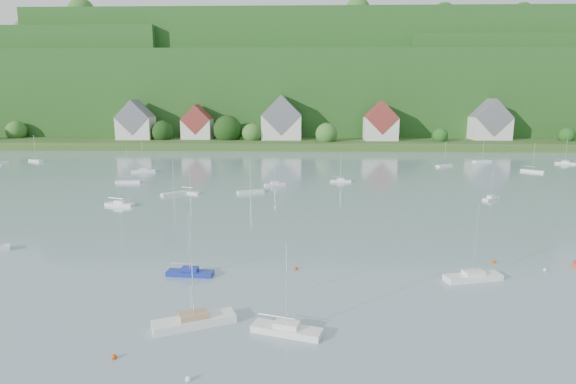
{
  "coord_description": "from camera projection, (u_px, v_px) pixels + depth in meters",
  "views": [
    {
      "loc": [
        13.99,
        -11.36,
        21.74
      ],
      "look_at": [
        11.22,
        75.0,
        4.0
      ],
      "focal_mm": 30.23,
      "sensor_mm": 36.0,
      "label": 1
    }
  ],
  "objects": [
    {
      "name": "mooring_buoy_2",
      "position": [
        493.0,
        263.0,
        63.07
      ],
      "size": [
        0.5,
        0.5,
        0.5
      ],
      "primitive_type": "sphere",
      "color": "#DD4305",
      "rests_on": "ground"
    },
    {
      "name": "village_building_0",
      "position": [
        136.0,
        123.0,
        198.83
      ],
      "size": [
        14.0,
        10.4,
        16.0
      ],
      "color": "silver",
      "rests_on": "far_shore_strip"
    },
    {
      "name": "far_shore_strip",
      "position": [
        272.0,
        140.0,
        211.44
      ],
      "size": [
        600.0,
        60.0,
        3.0
      ],
      "primitive_type": "cube",
      "color": "#274C1C",
      "rests_on": "ground"
    },
    {
      "name": "mooring_buoy_4",
      "position": [
        545.0,
        271.0,
        60.32
      ],
      "size": [
        0.41,
        0.41,
        0.41
      ],
      "primitive_type": "sphere",
      "color": "white",
      "rests_on": "ground"
    },
    {
      "name": "near_sailboat_1",
      "position": [
        190.0,
        272.0,
        58.67
      ],
      "size": [
        5.75,
        2.04,
        7.61
      ],
      "rotation": [
        0.0,
        0.0,
        -0.08
      ],
      "color": "navy",
      "rests_on": "ground"
    },
    {
      "name": "village_building_4",
      "position": [
        490.0,
        123.0,
        197.2
      ],
      "size": [
        15.0,
        10.4,
        16.5
      ],
      "color": "silver",
      "rests_on": "far_shore_strip"
    },
    {
      "name": "near_sailboat_4",
      "position": [
        287.0,
        329.0,
        44.47
      ],
      "size": [
        6.77,
        3.66,
        8.81
      ],
      "rotation": [
        0.0,
        0.0,
        -0.3
      ],
      "color": "white",
      "rests_on": "ground"
    },
    {
      "name": "far_sailboat_cluster",
      "position": [
        285.0,
        174.0,
        128.98
      ],
      "size": [
        181.53,
        66.52,
        8.71
      ],
      "color": "white",
      "rests_on": "ground"
    },
    {
      "name": "mooring_buoy_1",
      "position": [
        188.0,
        381.0,
        37.28
      ],
      "size": [
        0.49,
        0.49,
        0.49
      ],
      "primitive_type": "sphere",
      "color": "white",
      "rests_on": "ground"
    },
    {
      "name": "mooring_buoy_3",
      "position": [
        296.0,
        269.0,
        60.75
      ],
      "size": [
        0.5,
        0.5,
        0.5
      ],
      "primitive_type": "sphere",
      "color": "#DD4305",
      "rests_on": "ground"
    },
    {
      "name": "village_building_2",
      "position": [
        282.0,
        121.0,
        197.77
      ],
      "size": [
        16.0,
        11.44,
        18.0
      ],
      "color": "silver",
      "rests_on": "far_shore_strip"
    },
    {
      "name": "village_building_1",
      "position": [
        197.0,
        125.0,
        200.16
      ],
      "size": [
        12.0,
        9.36,
        14.0
      ],
      "color": "silver",
      "rests_on": "far_shore_strip"
    },
    {
      "name": "mooring_buoy_0",
      "position": [
        114.0,
        358.0,
        40.38
      ],
      "size": [
        0.48,
        0.48,
        0.48
      ],
      "primitive_type": "sphere",
      "color": "#DD4305",
      "rests_on": "ground"
    },
    {
      "name": "forested_ridge",
      "position": [
        280.0,
        91.0,
        274.26
      ],
      "size": [
        620.0,
        181.22,
        69.89
      ],
      "color": "#144014",
      "rests_on": "ground"
    },
    {
      "name": "near_sailboat_3",
      "position": [
        473.0,
        276.0,
        57.15
      ],
      "size": [
        7.14,
        3.54,
        9.29
      ],
      "rotation": [
        0.0,
        0.0,
        0.24
      ],
      "color": "white",
      "rests_on": "ground"
    },
    {
      "name": "village_building_3",
      "position": [
        381.0,
        124.0,
        194.73
      ],
      "size": [
        13.0,
        10.4,
        15.5
      ],
      "color": "silver",
      "rests_on": "far_shore_strip"
    },
    {
      "name": "near_sailboat_2",
      "position": [
        194.0,
        320.0,
        46.03
      ],
      "size": [
        7.97,
        5.21,
        10.48
      ],
      "rotation": [
        0.0,
        0.0,
        0.43
      ],
      "color": "white",
      "rests_on": "ground"
    }
  ]
}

